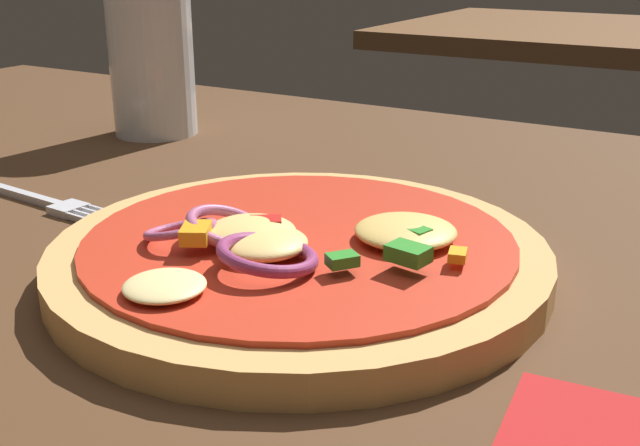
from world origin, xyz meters
name	(u,v)px	position (x,y,z in m)	size (l,w,h in m)	color
dining_table	(342,362)	(0.00, 0.00, 0.02)	(1.45, 0.85, 0.03)	#4C301C
pizza	(298,254)	(-0.05, 0.04, 0.04)	(0.24, 0.24, 0.03)	tan
fork	(42,201)	(-0.24, 0.05, 0.04)	(0.16, 0.02, 0.01)	silver
beer_glass	(152,57)	(-0.31, 0.23, 0.10)	(0.07, 0.07, 0.14)	silver
background_table	(625,37)	(-0.12, 1.31, 0.02)	(0.84, 0.60, 0.03)	brown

